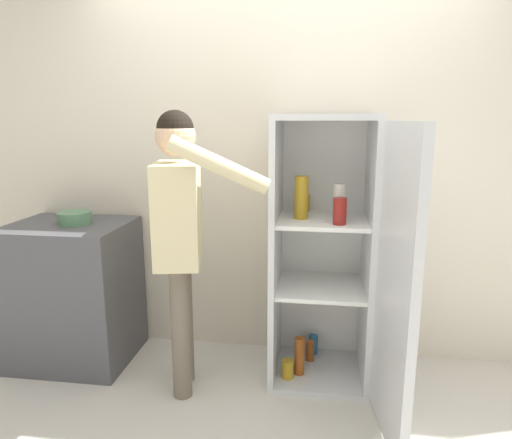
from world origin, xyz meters
name	(u,v)px	position (x,y,z in m)	size (l,w,h in m)	color
ground_plane	(264,435)	(0.00, 0.00, 0.00)	(12.00, 12.00, 0.00)	beige
wall_back	(282,169)	(0.00, 0.98, 1.27)	(7.00, 0.06, 2.55)	beige
refrigerator	(335,257)	(0.35, 0.56, 0.81)	(0.70, 1.16, 1.62)	silver
person	(180,220)	(-0.52, 0.37, 1.05)	(0.71, 0.56, 1.65)	#726656
counter	(74,292)	(-1.36, 0.62, 0.47)	(0.75, 0.62, 0.94)	#4C4C51
bowl	(75,218)	(-1.31, 0.63, 0.98)	(0.21, 0.21, 0.08)	#517F5B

